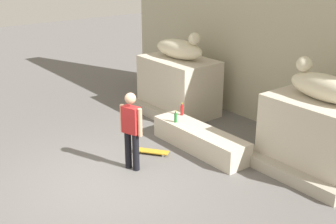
{
  "coord_description": "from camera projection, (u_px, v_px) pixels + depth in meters",
  "views": [
    {
      "loc": [
        6.7,
        -3.8,
        4.3
      ],
      "look_at": [
        -0.07,
        1.51,
        1.1
      ],
      "focal_mm": 46.55,
      "sensor_mm": 36.0,
      "label": 1
    }
  ],
  "objects": [
    {
      "name": "bottle_red",
      "position": [
        182.0,
        110.0,
        10.63
      ],
      "size": [
        0.07,
        0.07,
        0.31
      ],
      "color": "red",
      "rests_on": "ledge_block"
    },
    {
      "name": "statue_reclining_right",
      "position": [
        324.0,
        86.0,
        8.46
      ],
      "size": [
        1.63,
        0.66,
        0.78
      ],
      "rotation": [
        0.0,
        0.0,
        3.08
      ],
      "color": "beige",
      "rests_on": "pedestal_right"
    },
    {
      "name": "statue_reclining_left",
      "position": [
        180.0,
        48.0,
        11.7
      ],
      "size": [
        1.65,
        0.74,
        0.78
      ],
      "rotation": [
        0.0,
        0.0,
        0.12
      ],
      "color": "beige",
      "rests_on": "pedestal_left"
    },
    {
      "name": "skateboard",
      "position": [
        151.0,
        151.0,
        9.78
      ],
      "size": [
        0.76,
        0.63,
        0.08
      ],
      "rotation": [
        0.0,
        0.0,
        3.77
      ],
      "color": "gold",
      "rests_on": "ground_plane"
    },
    {
      "name": "pedestal_right",
      "position": [
        319.0,
        136.0,
        8.8
      ],
      "size": [
        2.11,
        1.36,
        1.54
      ],
      "primitive_type": "cube",
      "color": "beige",
      "rests_on": "ground_plane"
    },
    {
      "name": "ground_plane",
      "position": [
        110.0,
        181.0,
        8.64
      ],
      "size": [
        40.0,
        40.0,
        0.0
      ],
      "primitive_type": "plane",
      "color": "#605E5B"
    },
    {
      "name": "ledge_block",
      "position": [
        200.0,
        139.0,
        9.93
      ],
      "size": [
        2.6,
        0.67,
        0.51
      ],
      "primitive_type": "cube",
      "color": "beige",
      "rests_on": "ground_plane"
    },
    {
      "name": "facade_wall",
      "position": [
        283.0,
        27.0,
        10.67
      ],
      "size": [
        11.31,
        0.6,
        5.09
      ],
      "primitive_type": "cube",
      "color": "#B7B194",
      "rests_on": "ground_plane"
    },
    {
      "name": "bottle_green",
      "position": [
        176.0,
        117.0,
        10.19
      ],
      "size": [
        0.07,
        0.07,
        0.29
      ],
      "color": "#1E722D",
      "rests_on": "ledge_block"
    },
    {
      "name": "skater",
      "position": [
        131.0,
        128.0,
        8.82
      ],
      "size": [
        0.52,
        0.3,
        1.67
      ],
      "rotation": [
        0.0,
        0.0,
        3.47
      ],
      "color": "black",
      "rests_on": "ground_plane"
    },
    {
      "name": "stair_step",
      "position": [
        216.0,
        139.0,
        10.26
      ],
      "size": [
        6.57,
        0.5,
        0.26
      ],
      "primitive_type": "cube",
      "color": "#A9A08F",
      "rests_on": "ground_plane"
    },
    {
      "name": "pedestal_left",
      "position": [
        179.0,
        86.0,
        12.09
      ],
      "size": [
        2.11,
        1.36,
        1.54
      ],
      "primitive_type": "cube",
      "color": "beige",
      "rests_on": "ground_plane"
    }
  ]
}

